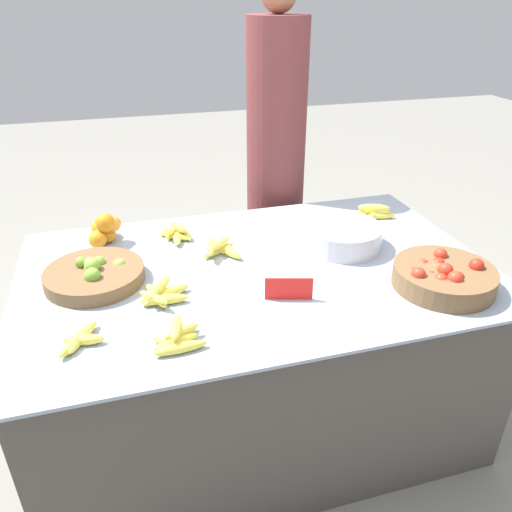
# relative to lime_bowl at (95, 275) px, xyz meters

# --- Properties ---
(ground_plane) EXTENTS (12.00, 12.00, 0.00)m
(ground_plane) POSITION_rel_lime_bowl_xyz_m (0.57, -0.06, -0.76)
(ground_plane) COLOR gray
(market_table) EXTENTS (1.70, 1.07, 0.73)m
(market_table) POSITION_rel_lime_bowl_xyz_m (0.57, -0.06, -0.39)
(market_table) COLOR #4C4742
(market_table) RESTS_ON ground_plane
(lime_bowl) EXTENTS (0.34, 0.34, 0.09)m
(lime_bowl) POSITION_rel_lime_bowl_xyz_m (0.00, 0.00, 0.00)
(lime_bowl) COLOR brown
(lime_bowl) RESTS_ON market_table
(tomato_basket) EXTENTS (0.34, 0.34, 0.11)m
(tomato_basket) POSITION_rel_lime_bowl_xyz_m (1.15, -0.36, 0.01)
(tomato_basket) COLOR brown
(tomato_basket) RESTS_ON market_table
(orange_pile) EXTENTS (0.13, 0.17, 0.13)m
(orange_pile) POSITION_rel_lime_bowl_xyz_m (0.04, 0.32, 0.02)
(orange_pile) COLOR orange
(orange_pile) RESTS_ON market_table
(metal_bowl) EXTENTS (0.31, 0.31, 0.09)m
(metal_bowl) POSITION_rel_lime_bowl_xyz_m (0.95, 0.02, 0.02)
(metal_bowl) COLOR silver
(metal_bowl) RESTS_ON market_table
(price_sign) EXTENTS (0.15, 0.05, 0.08)m
(price_sign) POSITION_rel_lime_bowl_xyz_m (0.61, -0.29, 0.01)
(price_sign) COLOR red
(price_sign) RESTS_ON market_table
(banana_bunch_middle_right) EXTENTS (0.16, 0.18, 0.06)m
(banana_bunch_middle_right) POSITION_rel_lime_bowl_xyz_m (0.47, 0.09, -0.00)
(banana_bunch_middle_right) COLOR #EFDB4C
(banana_bunch_middle_right) RESTS_ON market_table
(banana_bunch_front_right) EXTENTS (0.18, 0.17, 0.06)m
(banana_bunch_front_right) POSITION_rel_lime_bowl_xyz_m (0.21, -0.18, -0.01)
(banana_bunch_front_right) COLOR #EFDB4C
(banana_bunch_front_right) RESTS_ON market_table
(banana_bunch_front_center) EXTENTS (0.15, 0.19, 0.06)m
(banana_bunch_front_center) POSITION_rel_lime_bowl_xyz_m (0.33, 0.28, -0.01)
(banana_bunch_front_center) COLOR #EFDB4C
(banana_bunch_front_center) RESTS_ON market_table
(banana_bunch_front_left) EXTENTS (0.14, 0.17, 0.03)m
(banana_bunch_front_left) POSITION_rel_lime_bowl_xyz_m (-0.04, -0.35, -0.01)
(banana_bunch_front_left) COLOR #EFDB4C
(banana_bunch_front_left) RESTS_ON market_table
(banana_bunch_back_center) EXTENTS (0.16, 0.14, 0.06)m
(banana_bunch_back_center) POSITION_rel_lime_bowl_xyz_m (0.23, -0.43, -0.01)
(banana_bunch_back_center) COLOR #EFDB4C
(banana_bunch_back_center) RESTS_ON market_table
(banana_bunch_middle_left) EXTENTS (0.20, 0.17, 0.06)m
(banana_bunch_middle_left) POSITION_rel_lime_bowl_xyz_m (1.20, 0.24, -0.00)
(banana_bunch_middle_left) COLOR #EFDB4C
(banana_bunch_middle_left) RESTS_ON market_table
(vendor_person) EXTENTS (0.29, 0.29, 1.70)m
(vendor_person) POSITION_rel_lime_bowl_xyz_m (0.89, 0.71, 0.04)
(vendor_person) COLOR brown
(vendor_person) RESTS_ON ground_plane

